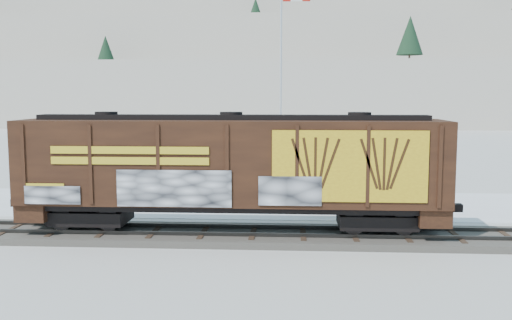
# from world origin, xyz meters

# --- Properties ---
(ground) EXTENTS (500.00, 500.00, 0.00)m
(ground) POSITION_xyz_m (0.00, 0.00, 0.00)
(ground) COLOR white
(ground) RESTS_ON ground
(rail_track) EXTENTS (50.00, 3.40, 0.43)m
(rail_track) POSITION_xyz_m (0.00, 0.00, 0.15)
(rail_track) COLOR #59544C
(rail_track) RESTS_ON ground
(parking_strip) EXTENTS (40.00, 8.00, 0.03)m
(parking_strip) POSITION_xyz_m (0.00, 7.50, 0.01)
(parking_strip) COLOR white
(parking_strip) RESTS_ON ground
(hillside) EXTENTS (360.00, 110.00, 93.00)m
(hillside) POSITION_xyz_m (-0.05, 139.79, 14.37)
(hillside) COLOR white
(hillside) RESTS_ON ground
(hopper_railcar) EXTENTS (16.76, 3.06, 4.57)m
(hopper_railcar) POSITION_xyz_m (-2.87, -0.01, 2.97)
(hopper_railcar) COLOR black
(hopper_railcar) RESTS_ON rail_track
(flagpole) EXTENTS (2.30, 0.90, 12.94)m
(flagpole) POSITION_xyz_m (-1.10, 14.83, 4.89)
(flagpole) COLOR silver
(flagpole) RESTS_ON ground
(car_silver) EXTENTS (4.33, 1.94, 1.44)m
(car_silver) POSITION_xyz_m (-1.05, 7.48, 0.75)
(car_silver) COLOR #BABEC2
(car_silver) RESTS_ON parking_strip
(car_white) EXTENTS (4.80, 2.41, 1.51)m
(car_white) POSITION_xyz_m (2.46, 6.61, 0.79)
(car_white) COLOR white
(car_white) RESTS_ON parking_strip
(car_dark) EXTENTS (5.61, 3.79, 1.51)m
(car_dark) POSITION_xyz_m (2.11, 5.65, 0.78)
(car_dark) COLOR black
(car_dark) RESTS_ON parking_strip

